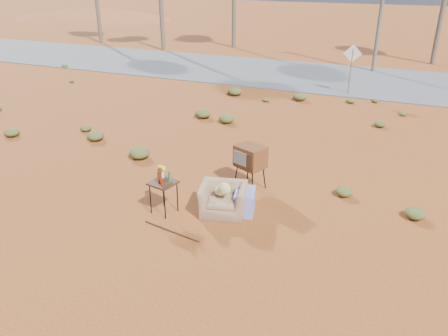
% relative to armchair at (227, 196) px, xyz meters
% --- Properties ---
extents(ground, '(140.00, 140.00, 0.00)m').
position_rel_armchair_xyz_m(ground, '(-0.54, -0.41, -0.42)').
color(ground, brown).
rests_on(ground, ground).
extents(highway, '(140.00, 7.00, 0.04)m').
position_rel_armchair_xyz_m(highway, '(-0.54, 14.59, -0.40)').
color(highway, '#565659').
rests_on(highway, ground).
extents(dirt_mound, '(26.00, 18.00, 2.00)m').
position_rel_armchair_xyz_m(dirt_mound, '(-30.54, 33.59, -0.42)').
color(dirt_mound, '#964624').
rests_on(dirt_mound, ground).
extents(armchair, '(1.32, 1.05, 0.90)m').
position_rel_armchair_xyz_m(armchair, '(0.00, 0.00, 0.00)').
color(armchair, '#88674A').
rests_on(armchair, ground).
extents(tv_unit, '(0.86, 0.79, 1.13)m').
position_rel_armchair_xyz_m(tv_unit, '(0.04, 1.38, 0.42)').
color(tv_unit, black).
rests_on(tv_unit, ground).
extents(side_table, '(0.63, 0.63, 1.08)m').
position_rel_armchair_xyz_m(side_table, '(-1.35, -0.53, 0.37)').
color(side_table, '#3A2615').
rests_on(side_table, ground).
extents(rusty_bar, '(1.45, 0.29, 0.04)m').
position_rel_armchair_xyz_m(rusty_bar, '(-0.77, -1.24, -0.40)').
color(rusty_bar, '#4B2614').
rests_on(rusty_bar, ground).
extents(road_sign, '(0.78, 0.06, 2.19)m').
position_rel_armchair_xyz_m(road_sign, '(0.96, 11.59, 1.08)').
color(road_sign, brown).
rests_on(road_sign, ground).
extents(scrub_patch, '(17.49, 8.07, 0.33)m').
position_rel_armchair_xyz_m(scrub_patch, '(-1.36, 4.00, -0.28)').
color(scrub_patch, '#525826').
rests_on(scrub_patch, ground).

